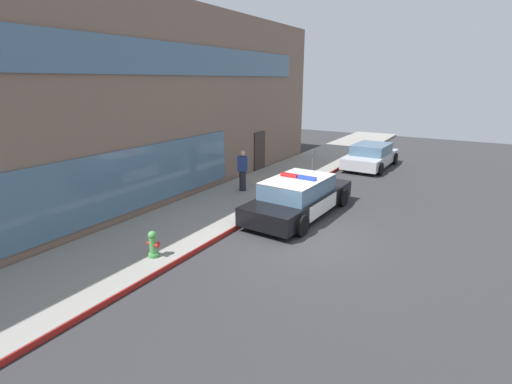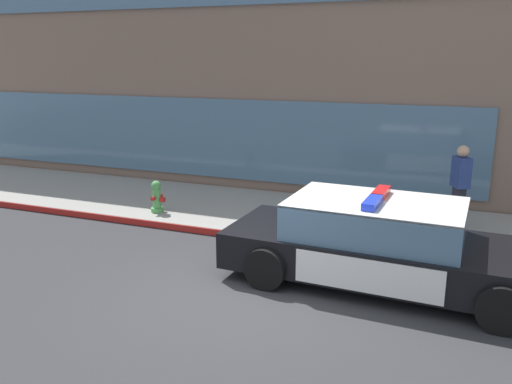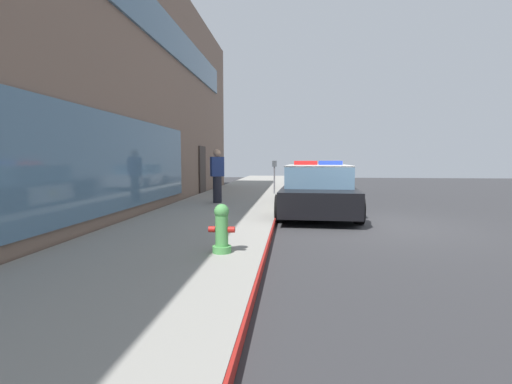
# 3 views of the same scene
# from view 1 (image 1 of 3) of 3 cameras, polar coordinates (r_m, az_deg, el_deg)

# --- Properties ---
(ground) EXTENTS (48.00, 48.00, 0.00)m
(ground) POSITION_cam_1_polar(r_m,az_deg,el_deg) (11.38, 7.73, -7.38)
(ground) COLOR #303033
(sidewalk) EXTENTS (48.00, 3.37, 0.15)m
(sidewalk) POSITION_cam_1_polar(r_m,az_deg,el_deg) (13.30, -8.09, -3.40)
(sidewalk) COLOR gray
(sidewalk) RESTS_ON ground
(curb_red_paint) EXTENTS (28.80, 0.04, 0.14)m
(curb_red_paint) POSITION_cam_1_polar(r_m,az_deg,el_deg) (12.35, -1.95, -4.86)
(curb_red_paint) COLOR maroon
(curb_red_paint) RESTS_ON ground
(storefront_building) EXTENTS (25.81, 9.14, 7.44)m
(storefront_building) POSITION_cam_1_polar(r_m,az_deg,el_deg) (16.67, -28.33, 11.73)
(storefront_building) COLOR #7A6051
(storefront_building) RESTS_ON ground
(police_cruiser) EXTENTS (5.24, 2.28, 1.49)m
(police_cruiser) POSITION_cam_1_polar(r_m,az_deg,el_deg) (13.23, 6.67, -0.69)
(police_cruiser) COLOR black
(police_cruiser) RESTS_ON ground
(fire_hydrant) EXTENTS (0.34, 0.39, 0.73)m
(fire_hydrant) POSITION_cam_1_polar(r_m,az_deg,el_deg) (10.21, -15.53, -7.75)
(fire_hydrant) COLOR #4C994C
(fire_hydrant) RESTS_ON sidewalk
(car_down_street) EXTENTS (4.63, 2.19, 1.29)m
(car_down_street) POSITION_cam_1_polar(r_m,az_deg,el_deg) (21.43, 17.24, 5.33)
(car_down_street) COLOR #B7B7BC
(car_down_street) RESTS_ON ground
(pedestrian_on_sidewalk) EXTENTS (0.41, 0.47, 1.71)m
(pedestrian_on_sidewalk) POSITION_cam_1_polar(r_m,az_deg,el_deg) (15.49, -2.08, 3.30)
(pedestrian_on_sidewalk) COLOR #23232D
(pedestrian_on_sidewalk) RESTS_ON sidewalk
(parking_meter) EXTENTS (0.12, 0.18, 1.34)m
(parking_meter) POSITION_cam_1_polar(r_m,az_deg,el_deg) (17.74, 8.71, 5.08)
(parking_meter) COLOR slate
(parking_meter) RESTS_ON sidewalk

